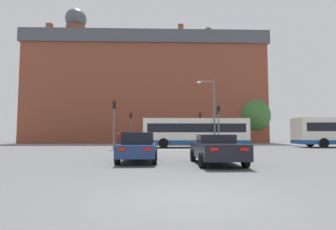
# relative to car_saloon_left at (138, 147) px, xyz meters

# --- Properties ---
(ground_plane) EXTENTS (400.00, 400.00, 0.00)m
(ground_plane) POSITION_rel_car_saloon_left_xyz_m (1.76, -7.72, -0.75)
(ground_plane) COLOR #545456
(stop_line_strip) EXTENTS (7.38, 0.30, 0.01)m
(stop_line_strip) POSITION_rel_car_saloon_left_xyz_m (1.76, 9.82, -0.75)
(stop_line_strip) COLOR silver
(stop_line_strip) RESTS_ON ground_plane
(far_pavement) EXTENTS (68.20, 2.50, 0.01)m
(far_pavement) POSITION_rel_car_saloon_left_xyz_m (1.76, 22.80, -0.75)
(far_pavement) COLOR gray
(far_pavement) RESTS_ON ground_plane
(brick_civic_building) EXTENTS (39.69, 14.40, 24.52)m
(brick_civic_building) POSITION_rel_car_saloon_left_xyz_m (-1.39, 33.79, 8.44)
(brick_civic_building) COLOR brown
(brick_civic_building) RESTS_ON ground_plane
(car_saloon_left) EXTENTS (1.95, 4.41, 1.49)m
(car_saloon_left) POSITION_rel_car_saloon_left_xyz_m (0.00, 0.00, 0.00)
(car_saloon_left) COLOR navy
(car_saloon_left) RESTS_ON ground_plane
(car_roadster_right) EXTENTS (2.10, 4.46, 1.38)m
(car_roadster_right) POSITION_rel_car_saloon_left_xyz_m (3.76, -1.22, -0.05)
(car_roadster_right) COLOR black
(car_roadster_right) RESTS_ON ground_plane
(bus_crossing_lead) EXTENTS (11.03, 2.71, 3.05)m
(bus_crossing_lead) POSITION_rel_car_saloon_left_xyz_m (4.86, 14.34, 0.89)
(bus_crossing_lead) COLOR silver
(bus_crossing_lead) RESTS_ON ground_plane
(traffic_light_far_right) EXTENTS (0.26, 0.31, 4.41)m
(traffic_light_far_right) POSITION_rel_car_saloon_left_xyz_m (6.61, 22.22, 2.20)
(traffic_light_far_right) COLOR slate
(traffic_light_far_right) RESTS_ON ground_plane
(traffic_light_near_left) EXTENTS (0.26, 0.31, 4.56)m
(traffic_light_near_left) POSITION_rel_car_saloon_left_xyz_m (-3.17, 10.70, 2.29)
(traffic_light_near_left) COLOR slate
(traffic_light_near_left) RESTS_ON ground_plane
(traffic_light_far_left) EXTENTS (0.26, 0.31, 4.36)m
(traffic_light_far_left) POSITION_rel_car_saloon_left_xyz_m (-2.95, 22.34, 2.17)
(traffic_light_far_left) COLOR slate
(traffic_light_far_left) RESTS_ON ground_plane
(traffic_light_near_right) EXTENTS (0.26, 0.31, 4.05)m
(traffic_light_near_right) POSITION_rel_car_saloon_left_xyz_m (6.49, 10.35, 1.98)
(traffic_light_near_right) COLOR slate
(traffic_light_near_right) RESTS_ON ground_plane
(street_lamp_junction) EXTENTS (1.88, 0.36, 6.96)m
(street_lamp_junction) POSITION_rel_car_saloon_left_xyz_m (6.31, 12.83, 3.49)
(street_lamp_junction) COLOR slate
(street_lamp_junction) RESTS_ON ground_plane
(pedestrian_waiting) EXTENTS (0.45, 0.36, 1.70)m
(pedestrian_waiting) POSITION_rel_car_saloon_left_xyz_m (6.01, 21.98, 0.25)
(pedestrian_waiting) COLOR #333851
(pedestrian_waiting) RESTS_ON ground_plane
(pedestrian_walking_east) EXTENTS (0.45, 0.32, 1.81)m
(pedestrian_walking_east) POSITION_rel_car_saloon_left_xyz_m (8.19, 22.35, 0.32)
(pedestrian_walking_east) COLOR brown
(pedestrian_walking_east) RESTS_ON ground_plane
(pedestrian_walking_west) EXTENTS (0.44, 0.30, 1.59)m
(pedestrian_walking_west) POSITION_rel_car_saloon_left_xyz_m (-4.63, 22.90, 0.17)
(pedestrian_walking_west) COLOR #333851
(pedestrian_walking_west) RESTS_ON ground_plane
(tree_by_building) EXTENTS (5.00, 5.00, 7.02)m
(tree_by_building) POSITION_rel_car_saloon_left_xyz_m (16.15, 27.78, 3.63)
(tree_by_building) COLOR #4C3823
(tree_by_building) RESTS_ON ground_plane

